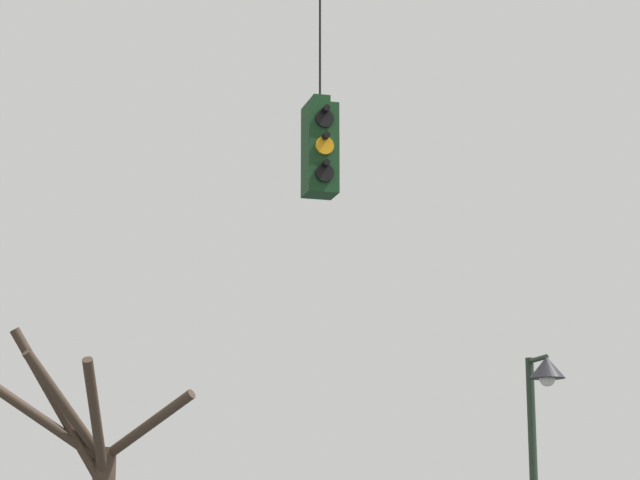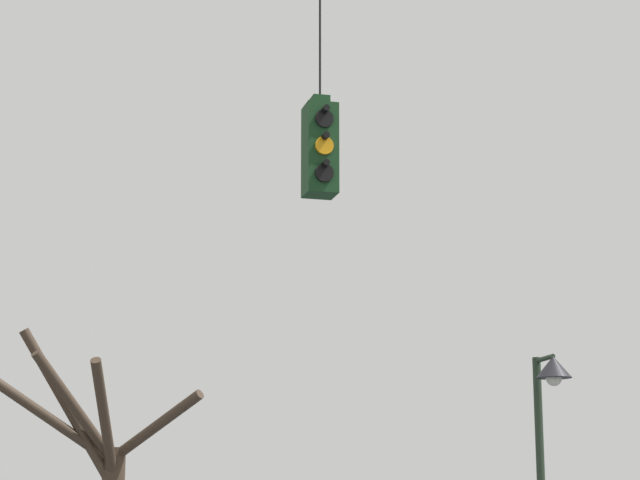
% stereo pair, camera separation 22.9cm
% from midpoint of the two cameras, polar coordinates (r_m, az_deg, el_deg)
% --- Properties ---
extents(traffic_light_over_intersection, '(0.34, 0.46, 2.80)m').
position_cam_midpoint_polar(traffic_light_over_intersection, '(13.48, 0.50, 4.25)').
color(traffic_light_over_intersection, '#143819').
extents(street_lamp, '(0.51, 0.88, 4.17)m').
position_cam_midpoint_polar(street_lamp, '(18.17, 10.78, -8.08)').
color(street_lamp, '#233323').
rests_on(street_lamp, ground_plane).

